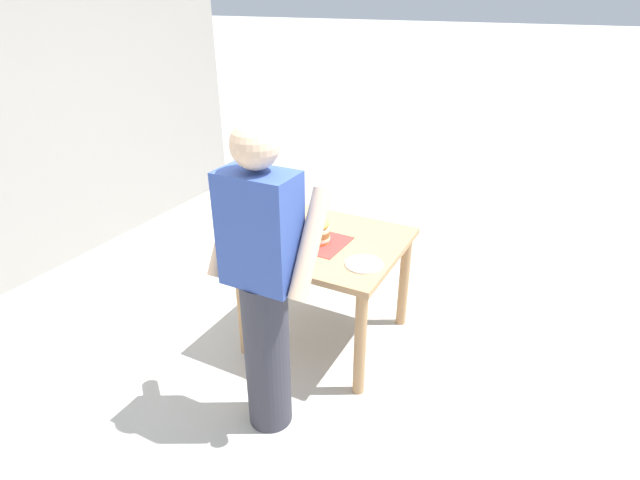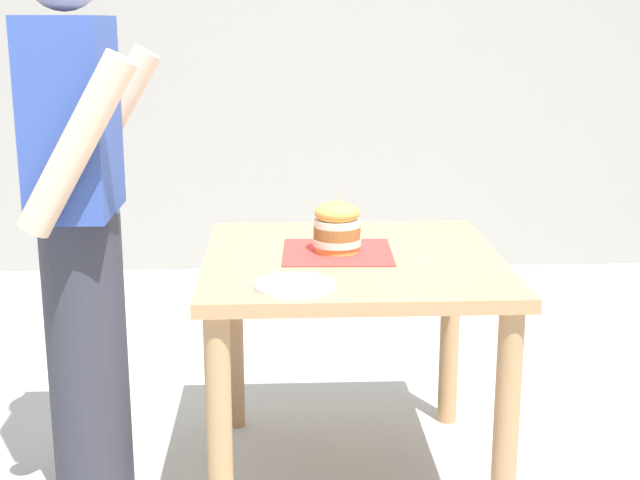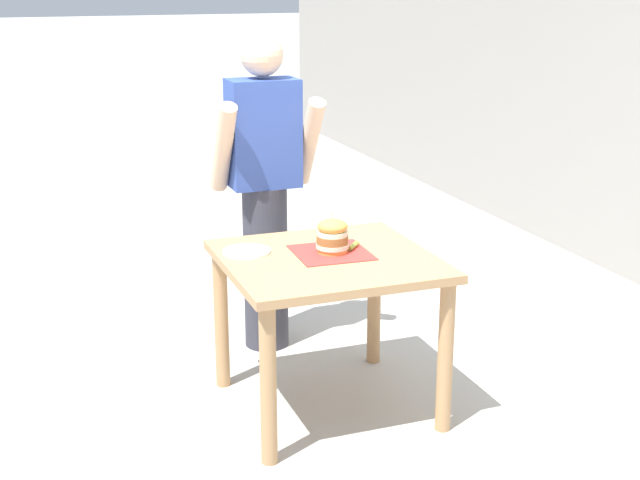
{
  "view_description": "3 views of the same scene",
  "coord_description": "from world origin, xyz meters",
  "px_view_note": "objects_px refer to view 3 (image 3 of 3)",
  "views": [
    {
      "loc": [
        -1.25,
        2.53,
        2.17
      ],
      "look_at": [
        0.0,
        0.1,
        0.8
      ],
      "focal_mm": 28.0,
      "sensor_mm": 36.0,
      "label": 1
    },
    {
      "loc": [
        -2.62,
        0.22,
        1.45
      ],
      "look_at": [
        0.0,
        0.1,
        0.8
      ],
      "focal_mm": 50.0,
      "sensor_mm": 36.0,
      "label": 2
    },
    {
      "loc": [
        -1.36,
        -3.58,
        1.98
      ],
      "look_at": [
        0.0,
        0.1,
        0.8
      ],
      "focal_mm": 50.0,
      "sensor_mm": 36.0,
      "label": 3
    }
  ],
  "objects_px": {
    "patio_table": "(328,283)",
    "side_plate_with_forks": "(247,251)",
    "diner_across_table": "(265,189)",
    "parked_car_mid_block": "(458,60)",
    "sandwich": "(332,236)",
    "pickle_spear": "(353,246)"
  },
  "relations": [
    {
      "from": "patio_table",
      "to": "parked_car_mid_block",
      "type": "height_order",
      "value": "parked_car_mid_block"
    },
    {
      "from": "patio_table",
      "to": "pickle_spear",
      "type": "bearing_deg",
      "value": 22.62
    },
    {
      "from": "parked_car_mid_block",
      "to": "side_plate_with_forks",
      "type": "bearing_deg",
      "value": -124.32
    },
    {
      "from": "sandwich",
      "to": "patio_table",
      "type": "bearing_deg",
      "value": -131.45
    },
    {
      "from": "diner_across_table",
      "to": "parked_car_mid_block",
      "type": "relative_size",
      "value": 0.39
    },
    {
      "from": "patio_table",
      "to": "pickle_spear",
      "type": "xyz_separation_m",
      "value": [
        0.15,
        0.06,
        0.14
      ]
    },
    {
      "from": "sandwich",
      "to": "parked_car_mid_block",
      "type": "height_order",
      "value": "parked_car_mid_block"
    },
    {
      "from": "diner_across_table",
      "to": "parked_car_mid_block",
      "type": "height_order",
      "value": "diner_across_table"
    },
    {
      "from": "patio_table",
      "to": "parked_car_mid_block",
      "type": "distance_m",
      "value": 9.86
    },
    {
      "from": "sandwich",
      "to": "side_plate_with_forks",
      "type": "bearing_deg",
      "value": 159.52
    },
    {
      "from": "sandwich",
      "to": "parked_car_mid_block",
      "type": "xyz_separation_m",
      "value": [
        5.21,
        8.3,
        -0.11
      ]
    },
    {
      "from": "patio_table",
      "to": "parked_car_mid_block",
      "type": "relative_size",
      "value": 0.22
    },
    {
      "from": "patio_table",
      "to": "side_plate_with_forks",
      "type": "xyz_separation_m",
      "value": [
        -0.33,
        0.18,
        0.14
      ]
    },
    {
      "from": "side_plate_with_forks",
      "to": "pickle_spear",
      "type": "bearing_deg",
      "value": -14.18
    },
    {
      "from": "sandwich",
      "to": "parked_car_mid_block",
      "type": "bearing_deg",
      "value": 57.92
    },
    {
      "from": "sandwich",
      "to": "diner_across_table",
      "type": "bearing_deg",
      "value": 96.86
    },
    {
      "from": "patio_table",
      "to": "pickle_spear",
      "type": "height_order",
      "value": "pickle_spear"
    },
    {
      "from": "pickle_spear",
      "to": "parked_car_mid_block",
      "type": "relative_size",
      "value": 0.02
    },
    {
      "from": "pickle_spear",
      "to": "diner_across_table",
      "type": "distance_m",
      "value": 0.78
    },
    {
      "from": "diner_across_table",
      "to": "side_plate_with_forks",
      "type": "bearing_deg",
      "value": -113.98
    },
    {
      "from": "pickle_spear",
      "to": "diner_across_table",
      "type": "relative_size",
      "value": 0.06
    },
    {
      "from": "sandwich",
      "to": "pickle_spear",
      "type": "distance_m",
      "value": 0.13
    }
  ]
}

